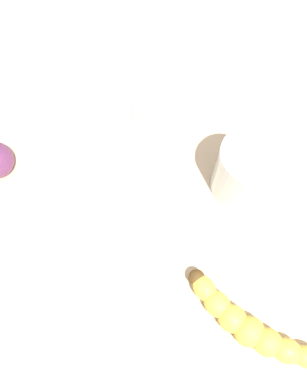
# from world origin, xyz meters

# --- Properties ---
(wooden_tabletop) EXTENTS (1.20, 1.20, 0.03)m
(wooden_tabletop) POSITION_xyz_m (0.00, 0.00, 0.01)
(wooden_tabletop) COLOR beige
(wooden_tabletop) RESTS_ON ground
(banana) EXTENTS (0.13, 0.17, 0.04)m
(banana) POSITION_xyz_m (-0.08, 0.14, 0.05)
(banana) COLOR #EBCA4A
(banana) RESTS_ON wooden_tabletop
(smoothie_glass) EXTENTS (0.08, 0.08, 0.11)m
(smoothie_glass) POSITION_xyz_m (-0.15, -0.04, 0.08)
(smoothie_glass) COLOR silver
(smoothie_glass) RESTS_ON wooden_tabletop
(teaspoon) EXTENTS (0.08, 0.10, 0.01)m
(teaspoon) POSITION_xyz_m (-0.06, -0.20, 0.03)
(teaspoon) COLOR silver
(teaspoon) RESTS_ON wooden_tabletop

